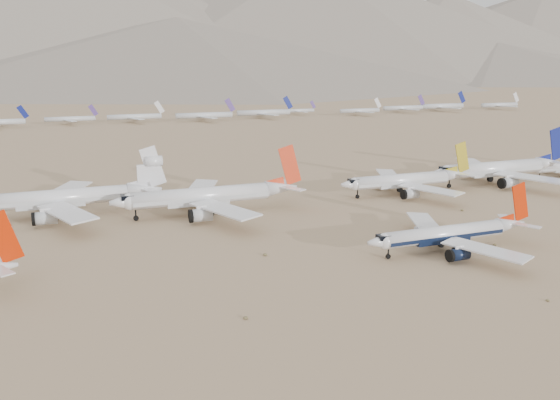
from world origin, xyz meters
TOP-DOWN VIEW (x-y plane):
  - ground at (0.00, 0.00)m, footprint 7000.00×7000.00m
  - main_airliner at (11.98, 2.65)m, footprint 42.72×41.73m
  - row2_navy_widebody at (76.61, 58.70)m, footprint 56.07×54.83m
  - row2_gold_tail at (34.97, 56.19)m, footprint 47.56×46.51m
  - row2_orange_tail at (-33.66, 54.79)m, footprint 54.17×52.99m
  - row2_white_trijet at (-72.89, 66.88)m, footprint 54.85×53.60m
  - distant_storage_row at (57.94, 332.77)m, footprint 621.31×64.83m
  - mountain_range at (70.18, 1648.01)m, footprint 7354.00×3024.00m
  - foothills at (526.68, 1100.00)m, footprint 4637.50×1395.00m
  - desert_scrub at (-30.36, -24.48)m, footprint 206.06×121.67m

SIDE VIEW (x-z plane):
  - ground at x=0.00m, z-range 0.00..0.00m
  - desert_scrub at x=-30.36m, z-range -0.03..0.60m
  - main_airliner at x=11.98m, z-range -3.39..11.68m
  - distant_storage_row at x=57.94m, z-range -3.67..12.69m
  - row2_gold_tail at x=34.97m, z-range -3.73..13.20m
  - row2_orange_tail at x=-33.66m, z-range -4.24..15.08m
  - row2_navy_widebody at x=76.61m, z-range -4.41..15.54m
  - row2_white_trijet at x=-72.89m, z-range -4.09..15.34m
  - foothills at x=526.68m, z-range -10.35..144.65m
  - mountain_range at x=70.18m, z-range -44.68..425.32m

